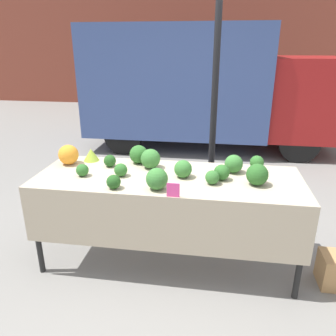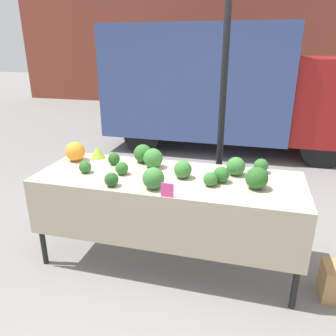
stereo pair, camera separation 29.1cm
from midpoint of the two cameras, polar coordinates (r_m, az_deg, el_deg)
ground_plane at (r=3.38m, az=2.56°, el=-15.54°), size 40.00×40.00×0.00m
building_facade at (r=11.89m, az=13.35°, el=25.58°), size 16.00×0.60×6.23m
tent_pole at (r=3.59m, az=11.64°, el=8.01°), size 0.07×0.07×2.46m
parked_truck at (r=6.75m, az=11.33°, el=13.98°), size 4.88×1.98×2.35m
market_table at (r=2.92m, az=2.51°, el=-3.89°), size 2.39×0.86×0.88m
orange_cauliflower at (r=3.40m, az=-13.51°, el=2.78°), size 0.20×0.20×0.20m
romanesco_head at (r=3.45m, az=-9.80°, el=2.69°), size 0.16×0.16×0.13m
broccoli_head_0 at (r=3.12m, az=0.04°, el=1.68°), size 0.19×0.19×0.19m
broccoli_head_1 at (r=3.04m, az=14.45°, el=0.25°), size 0.17×0.17×0.17m
broccoli_head_2 at (r=3.17m, az=18.46°, el=0.33°), size 0.13×0.13×0.13m
broccoli_head_3 at (r=3.27m, az=-1.86°, el=2.51°), size 0.18×0.18×0.18m
broccoli_head_4 at (r=2.86m, az=12.16°, el=-1.17°), size 0.14×0.14×0.14m
broccoli_head_5 at (r=2.74m, az=-6.84°, el=-2.07°), size 0.12×0.12×0.12m
broccoli_head_6 at (r=3.07m, az=-11.64°, el=0.13°), size 0.11×0.11×0.11m
broccoli_head_7 at (r=2.66m, az=0.57°, el=-1.86°), size 0.18×0.18×0.18m
broccoli_head_8 at (r=2.98m, az=-5.31°, el=-0.08°), size 0.12×0.12×0.12m
broccoli_head_9 at (r=3.23m, az=-6.87°, el=1.55°), size 0.12×0.12×0.12m
broccoli_head_10 at (r=2.77m, az=10.41°, el=-1.98°), size 0.12×0.12×0.12m
broccoli_head_11 at (r=2.80m, az=18.11°, el=-1.75°), size 0.18×0.18×0.18m
broccoli_head_12 at (r=2.89m, az=5.49°, el=-0.28°), size 0.16×0.16×0.16m
price_sign at (r=2.53m, az=3.17°, el=-3.95°), size 0.10×0.01×0.12m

